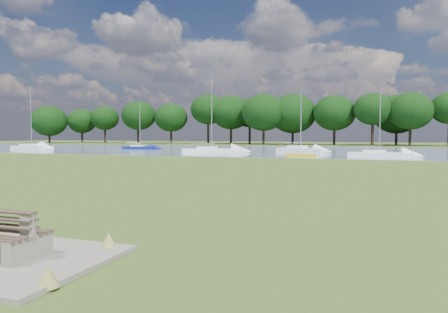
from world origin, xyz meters
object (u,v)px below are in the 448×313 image
(kayak, at_px, (301,155))
(sailboat_1, at_px, (31,146))
(sailboat_2, at_px, (211,149))
(sailboat_3, at_px, (140,147))
(sailboat_0, at_px, (300,148))
(sailboat_4, at_px, (379,153))

(kayak, height_order, sailboat_1, sailboat_1)
(sailboat_1, distance_m, sailboat_2, 29.75)
(kayak, xyz_separation_m, sailboat_2, (-12.40, 6.43, 0.31))
(sailboat_3, bearing_deg, sailboat_1, -163.42)
(sailboat_0, height_order, sailboat_1, sailboat_1)
(sailboat_1, bearing_deg, sailboat_4, 6.65)
(sailboat_1, distance_m, sailboat_3, 16.37)
(sailboat_2, bearing_deg, sailboat_3, 131.27)
(kayak, relative_size, sailboat_2, 0.31)
(sailboat_0, bearing_deg, sailboat_1, -155.44)
(kayak, height_order, sailboat_0, sailboat_0)
(sailboat_0, xyz_separation_m, sailboat_4, (9.51, -8.02, -0.10))
(sailboat_0, xyz_separation_m, sailboat_2, (-10.34, -4.93, -0.04))
(sailboat_2, height_order, sailboat_3, sailboat_2)
(kayak, bearing_deg, sailboat_2, 156.29)
(sailboat_1, bearing_deg, sailboat_2, 9.16)
(sailboat_0, relative_size, sailboat_2, 0.81)
(sailboat_4, bearing_deg, sailboat_0, 136.39)
(sailboat_2, distance_m, sailboat_4, 20.09)
(sailboat_3, relative_size, sailboat_4, 0.95)
(sailboat_2, xyz_separation_m, sailboat_3, (-14.39, 7.10, -0.05))
(kayak, distance_m, sailboat_2, 13.97)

